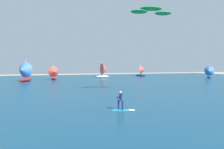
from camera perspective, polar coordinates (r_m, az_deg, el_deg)
ocean at (r=49.90m, az=-13.17°, el=-2.26°), size 160.00×90.00×0.10m
kitesurfer at (r=18.63m, az=2.86°, el=-7.68°), size 2.00×1.38×1.67m
kite at (r=29.90m, az=10.40°, el=16.27°), size 5.88×2.47×0.87m
sailboat_leading at (r=80.78m, az=8.09°, el=1.01°), size 4.05×4.06×4.60m
sailboat_outermost at (r=61.41m, az=-15.14°, el=0.38°), size 3.12×3.63×4.15m
sailboat_mid_left at (r=75.10m, az=24.37°, el=0.62°), size 3.83×3.63×4.26m
sailboat_far_left at (r=56.56m, az=-22.43°, el=0.71°), size 4.59×4.84×5.38m
sailboat_heeled_over at (r=69.83m, az=-2.07°, el=1.10°), size 4.48×3.77×5.30m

